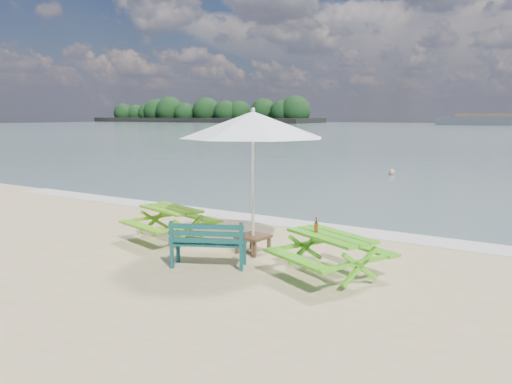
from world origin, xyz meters
The scene contains 9 objects.
foam_strip centered at (0.00, 4.60, 0.01)m, with size 22.00×0.90×0.01m, color silver.
island_headland centered at (-110.00, 140.00, 3.26)m, with size 90.00×22.00×7.60m.
picnic_table_left centered at (-1.88, 1.71, 0.34)m, with size 1.89×2.01×0.72m.
picnic_table_right centered at (2.03, 1.25, 0.35)m, with size 2.09×2.18×0.73m.
park_bench centered at (-0.05, 0.64, 0.25)m, with size 1.39×0.95×0.82m.
side_table centered at (0.15, 1.80, 0.19)m, with size 0.62×0.62×0.36m.
patio_umbrella centered at (0.15, 1.80, 2.50)m, with size 3.12×3.12×2.75m.
beer_bottle centered at (1.74, 1.28, 0.81)m, with size 0.07×0.07×0.26m.
swimmer centered at (-1.45, 16.10, -0.53)m, with size 0.64×0.49×1.59m.
Camera 1 is at (5.23, -6.22, 2.69)m, focal length 35.00 mm.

